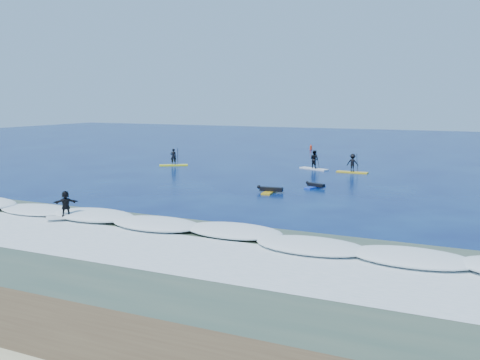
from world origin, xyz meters
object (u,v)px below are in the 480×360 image
at_px(sup_paddler_left, 174,160).
at_px(sup_paddler_right, 353,164).
at_px(wave_surfer, 66,205).
at_px(marker_buoy, 311,147).
at_px(prone_paddler_near, 270,190).
at_px(sup_paddler_center, 314,161).
at_px(prone_paddler_far, 315,186).

relative_size(sup_paddler_left, sup_paddler_right, 0.97).
distance_m(wave_surfer, marker_buoy, 42.47).
height_order(prone_paddler_near, marker_buoy, marker_buoy).
distance_m(sup_paddler_center, sup_paddler_right, 3.69).
xyz_separation_m(sup_paddler_center, wave_surfer, (-5.42, -24.86, 0.09)).
xyz_separation_m(sup_paddler_left, sup_paddler_center, (12.71, 3.02, 0.15)).
bearing_deg(marker_buoy, sup_paddler_left, -108.28).
relative_size(sup_paddler_left, prone_paddler_near, 1.12).
relative_size(prone_paddler_far, marker_buoy, 2.86).
distance_m(prone_paddler_near, marker_buoy, 30.97).
height_order(sup_paddler_left, sup_paddler_center, sup_paddler_center).
bearing_deg(sup_paddler_right, sup_paddler_center, 169.25).
bearing_deg(prone_paddler_far, prone_paddler_near, 163.38).
bearing_deg(wave_surfer, prone_paddler_near, 22.36).
bearing_deg(sup_paddler_left, sup_paddler_right, -25.05).
height_order(sup_paddler_center, sup_paddler_right, sup_paddler_center).
relative_size(sup_paddler_right, marker_buoy, 3.83).
height_order(sup_paddler_left, prone_paddler_far, sup_paddler_left).
bearing_deg(sup_paddler_center, marker_buoy, 129.97).
relative_size(sup_paddler_left, sup_paddler_center, 0.91).
relative_size(prone_paddler_near, wave_surfer, 1.23).
height_order(prone_paddler_near, wave_surfer, wave_surfer).
bearing_deg(sup_paddler_right, prone_paddler_far, -92.43).
relative_size(prone_paddler_far, wave_surfer, 1.06).
xyz_separation_m(sup_paddler_left, wave_surfer, (7.29, -21.84, 0.24)).
bearing_deg(wave_surfer, sup_paddler_right, 29.04).
distance_m(sup_paddler_right, marker_buoy, 20.69).
height_order(sup_paddler_center, marker_buoy, sup_paddler_center).
xyz_separation_m(prone_paddler_near, marker_buoy, (-6.77, 30.22, 0.14)).
bearing_deg(prone_paddler_far, sup_paddler_center, 35.66).
xyz_separation_m(sup_paddler_left, sup_paddler_right, (16.31, 2.25, 0.14)).
height_order(wave_surfer, marker_buoy, wave_surfer).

